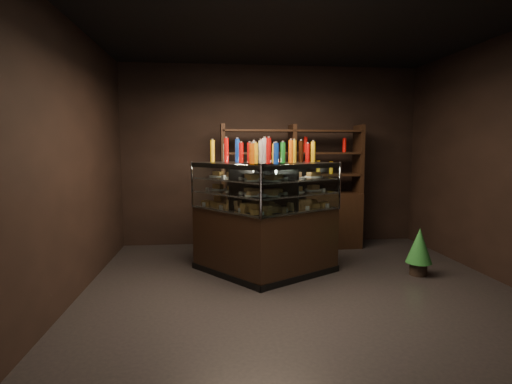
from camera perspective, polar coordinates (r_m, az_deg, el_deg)
The scene contains 7 objects.
ground at distance 4.66m, azimuth 6.80°, elevation -14.34°, with size 5.00×5.00×0.00m, color black.
room_shell at distance 4.37m, azimuth 7.15°, elevation 10.23°, with size 5.02×5.02×3.01m.
display_case at distance 5.18m, azimuth 1.14°, elevation -6.51°, with size 1.96×1.46×1.46m.
food_display at distance 5.08m, azimuth 1.15°, elevation 0.10°, with size 1.58×1.05×0.45m.
bottles_top at distance 5.05m, azimuth 1.17°, elevation 5.77°, with size 1.41×0.91×0.30m.
potted_conifer at distance 5.58m, azimuth 22.31°, elevation -7.00°, with size 0.33×0.33×0.70m.
back_shelving at distance 6.50m, azimuth 5.11°, elevation -2.75°, with size 2.29×0.49×2.00m.
Camera 1 is at (-0.99, -4.24, 1.65)m, focal length 28.00 mm.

